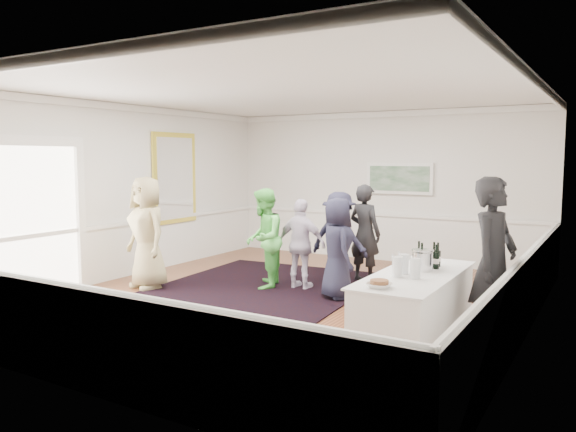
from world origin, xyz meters
The scene contains 23 objects.
floor centered at (0.00, 0.00, 0.00)m, with size 8.00×8.00×0.00m, color brown.
ceiling centered at (0.00, 0.00, 3.20)m, with size 7.00×8.00×0.02m, color white.
wall_left centered at (-3.50, 0.00, 1.60)m, with size 0.02×8.00×3.20m, color white.
wall_right centered at (3.50, 0.00, 1.60)m, with size 0.02×8.00×3.20m, color white.
wall_back centered at (0.00, 4.00, 1.60)m, with size 7.00×0.02×3.20m, color white.
wall_front centered at (0.00, -4.00, 1.60)m, with size 7.00×0.02×3.20m, color white.
wainscoting centered at (0.00, 0.00, 0.50)m, with size 7.00×8.00×1.00m, color white, non-canonical shape.
mirror centered at (-3.45, 1.30, 1.80)m, with size 0.05×1.25×1.85m.
doorway centered at (-3.45, -1.90, 1.42)m, with size 0.10×1.78×2.56m.
landscape_painting centered at (0.40, 3.95, 1.78)m, with size 1.44×0.06×0.66m.
area_rug centered at (-0.76, 0.28, 0.01)m, with size 3.34×4.38×0.02m, color black.
serving_table centered at (2.46, -1.23, 0.45)m, with size 0.85×2.22×0.90m.
bartender centered at (3.20, -0.70, 1.00)m, with size 0.73×0.48×2.01m, color black.
guest_tan centered at (-2.44, -0.54, 0.95)m, with size 0.93×0.61×1.90m, color tan.
guest_green centered at (-0.76, 0.49, 0.85)m, with size 0.83×0.64×1.70m, color #5DD354.
guest_lilac centered at (-0.17, 0.75, 0.77)m, with size 0.90×0.37×1.53m, color silver.
guest_dark_a centered at (0.25, 1.36, 0.82)m, with size 1.05×0.61×1.63m, color black.
guest_dark_b centered at (0.54, 1.81, 0.88)m, with size 0.64×0.42×1.75m, color black.
guest_navy centered at (0.64, 0.47, 0.80)m, with size 0.78×0.51×1.60m, color black.
wine_bottles centered at (2.46, -0.74, 1.06)m, with size 0.34×0.26×0.31m.
juice_pitchers centered at (2.39, -1.43, 1.02)m, with size 0.32×0.31×0.24m.
ice_bucket centered at (2.46, -1.00, 1.02)m, with size 0.26×0.26×0.24m, color silver.
nut_bowl centered at (2.35, -2.10, 0.94)m, with size 0.26×0.26×0.08m.
Camera 1 is at (4.42, -7.40, 2.23)m, focal length 35.00 mm.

